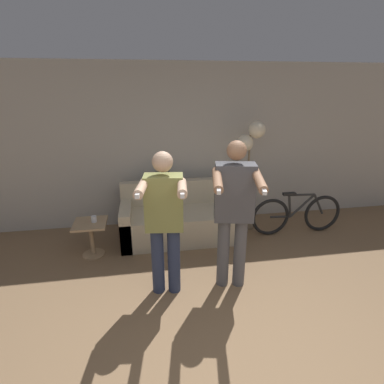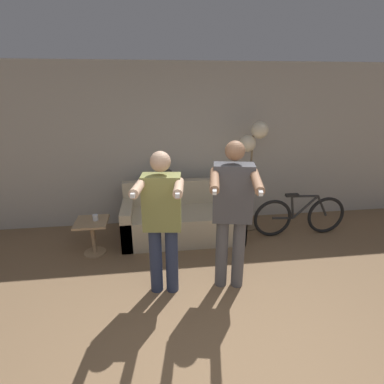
{
  "view_description": "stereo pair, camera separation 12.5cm",
  "coord_description": "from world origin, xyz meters",
  "px_view_note": "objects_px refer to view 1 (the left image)",
  "views": [
    {
      "loc": [
        -0.67,
        -1.61,
        2.26
      ],
      "look_at": [
        -0.08,
        1.91,
        0.97
      ],
      "focal_mm": 28.0,
      "sensor_mm": 36.0,
      "label": 1
    },
    {
      "loc": [
        -0.55,
        -1.63,
        2.26
      ],
      "look_at": [
        -0.08,
        1.91,
        0.97
      ],
      "focal_mm": 28.0,
      "sensor_mm": 36.0,
      "label": 2
    }
  ],
  "objects_px": {
    "person_right": "(234,208)",
    "side_table": "(91,232)",
    "floor_lamp": "(250,144)",
    "cup": "(94,219)",
    "cat": "(159,176)",
    "bicycle": "(297,214)",
    "person_left": "(164,217)",
    "couch": "(181,220)"
  },
  "relations": [
    {
      "from": "person_right",
      "to": "side_table",
      "type": "bearing_deg",
      "value": 162.05
    },
    {
      "from": "floor_lamp",
      "to": "cup",
      "type": "relative_size",
      "value": 21.04
    },
    {
      "from": "cat",
      "to": "bicycle",
      "type": "xyz_separation_m",
      "value": [
        2.13,
        -0.48,
        -0.6
      ]
    },
    {
      "from": "person_right",
      "to": "side_table",
      "type": "relative_size",
      "value": 3.47
    },
    {
      "from": "cat",
      "to": "side_table",
      "type": "relative_size",
      "value": 0.91
    },
    {
      "from": "person_left",
      "to": "cat",
      "type": "distance_m",
      "value": 1.61
    },
    {
      "from": "person_right",
      "to": "bicycle",
      "type": "height_order",
      "value": "person_right"
    },
    {
      "from": "cat",
      "to": "person_left",
      "type": "bearing_deg",
      "value": -91.4
    },
    {
      "from": "bicycle",
      "to": "couch",
      "type": "bearing_deg",
      "value": 174.51
    },
    {
      "from": "person_left",
      "to": "cat",
      "type": "bearing_deg",
      "value": 95.79
    },
    {
      "from": "couch",
      "to": "side_table",
      "type": "distance_m",
      "value": 1.33
    },
    {
      "from": "floor_lamp",
      "to": "bicycle",
      "type": "xyz_separation_m",
      "value": [
        0.72,
        -0.36,
        -1.08
      ]
    },
    {
      "from": "person_right",
      "to": "cup",
      "type": "relative_size",
      "value": 20.86
    },
    {
      "from": "person_right",
      "to": "side_table",
      "type": "distance_m",
      "value": 2.06
    },
    {
      "from": "couch",
      "to": "cat",
      "type": "xyz_separation_m",
      "value": [
        -0.3,
        0.3,
        0.64
      ]
    },
    {
      "from": "person_left",
      "to": "couch",
      "type": "bearing_deg",
      "value": 82.6
    },
    {
      "from": "side_table",
      "to": "cup",
      "type": "bearing_deg",
      "value": 15.03
    },
    {
      "from": "floor_lamp",
      "to": "couch",
      "type": "bearing_deg",
      "value": -170.82
    },
    {
      "from": "couch",
      "to": "floor_lamp",
      "type": "distance_m",
      "value": 1.59
    },
    {
      "from": "cup",
      "to": "floor_lamp",
      "type": "bearing_deg",
      "value": 12.14
    },
    {
      "from": "couch",
      "to": "bicycle",
      "type": "xyz_separation_m",
      "value": [
        1.83,
        -0.18,
        0.04
      ]
    },
    {
      "from": "couch",
      "to": "floor_lamp",
      "type": "bearing_deg",
      "value": 9.18
    },
    {
      "from": "couch",
      "to": "floor_lamp",
      "type": "relative_size",
      "value": 1.04
    },
    {
      "from": "side_table",
      "to": "cup",
      "type": "distance_m",
      "value": 0.19
    },
    {
      "from": "person_left",
      "to": "floor_lamp",
      "type": "height_order",
      "value": "floor_lamp"
    },
    {
      "from": "person_right",
      "to": "person_left",
      "type": "bearing_deg",
      "value": -168.44
    },
    {
      "from": "floor_lamp",
      "to": "person_right",
      "type": "bearing_deg",
      "value": -115.15
    },
    {
      "from": "couch",
      "to": "person_right",
      "type": "height_order",
      "value": "person_right"
    },
    {
      "from": "couch",
      "to": "side_table",
      "type": "xyz_separation_m",
      "value": [
        -1.29,
        -0.34,
        0.07
      ]
    },
    {
      "from": "cat",
      "to": "floor_lamp",
      "type": "bearing_deg",
      "value": -4.99
    },
    {
      "from": "person_left",
      "to": "side_table",
      "type": "bearing_deg",
      "value": 141.73
    },
    {
      "from": "couch",
      "to": "person_left",
      "type": "height_order",
      "value": "person_left"
    },
    {
      "from": "person_right",
      "to": "side_table",
      "type": "height_order",
      "value": "person_right"
    },
    {
      "from": "cup",
      "to": "bicycle",
      "type": "distance_m",
      "value": 3.07
    },
    {
      "from": "side_table",
      "to": "bicycle",
      "type": "relative_size",
      "value": 0.33
    },
    {
      "from": "person_left",
      "to": "floor_lamp",
      "type": "xyz_separation_m",
      "value": [
        1.45,
        1.48,
        0.46
      ]
    },
    {
      "from": "person_right",
      "to": "bicycle",
      "type": "distance_m",
      "value": 1.92
    },
    {
      "from": "floor_lamp",
      "to": "bicycle",
      "type": "relative_size",
      "value": 1.17
    },
    {
      "from": "couch",
      "to": "bicycle",
      "type": "distance_m",
      "value": 1.84
    },
    {
      "from": "couch",
      "to": "person_left",
      "type": "bearing_deg",
      "value": -104.59
    },
    {
      "from": "person_right",
      "to": "cat",
      "type": "bearing_deg",
      "value": 125.63
    },
    {
      "from": "couch",
      "to": "person_left",
      "type": "relative_size",
      "value": 1.1
    }
  ]
}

